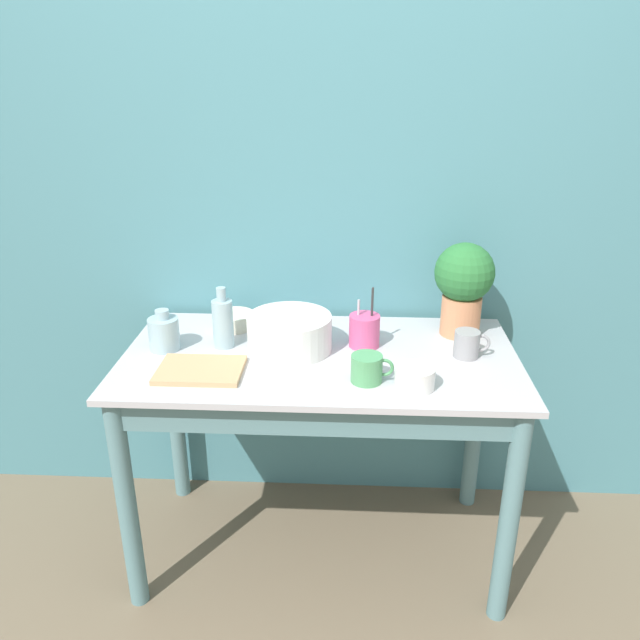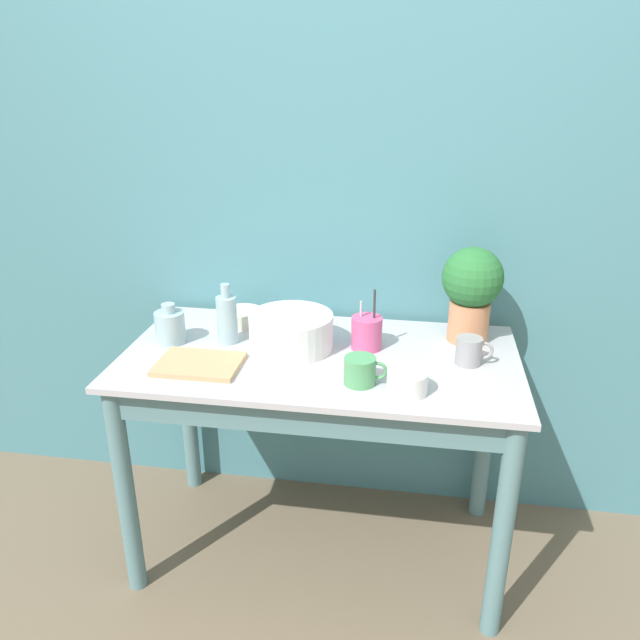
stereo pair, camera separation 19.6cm
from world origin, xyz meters
name	(u,v)px [view 2 (the right image)]	position (x,y,z in m)	size (l,w,h in m)	color
ground_plane	(304,618)	(0.00, 0.00, 0.00)	(12.00, 12.00, 0.00)	brown
wall_back	(337,202)	(0.00, 0.72, 1.20)	(6.00, 0.05, 2.40)	teal
counter_table	(319,401)	(0.00, 0.31, 0.63)	(1.27, 0.66, 0.78)	slate
potted_plant	(472,288)	(0.47, 0.52, 0.97)	(0.20, 0.20, 0.32)	tan
bowl_wash_large	(291,332)	(-0.10, 0.37, 0.84)	(0.27, 0.27, 0.12)	silver
bottle_tall	(227,318)	(-0.32, 0.38, 0.87)	(0.07, 0.07, 0.21)	#93B2BC
bottle_short	(170,326)	(-0.51, 0.35, 0.84)	(0.10, 0.10, 0.14)	#93B2BC
mug_grey	(470,351)	(0.47, 0.34, 0.83)	(0.11, 0.08, 0.09)	gray
mug_green	(361,371)	(0.15, 0.16, 0.83)	(0.13, 0.09, 0.08)	#4C935B
bowl_small_cream	(243,317)	(-0.31, 0.54, 0.81)	(0.14, 0.14, 0.05)	beige
bowl_small_enamel_white	(407,382)	(0.28, 0.12, 0.82)	(0.12, 0.12, 0.06)	silver
utensil_cup	(367,332)	(0.14, 0.41, 0.84)	(0.10, 0.10, 0.21)	#CC4C7F
tray_board	(199,364)	(-0.36, 0.19, 0.79)	(0.26, 0.19, 0.02)	tan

